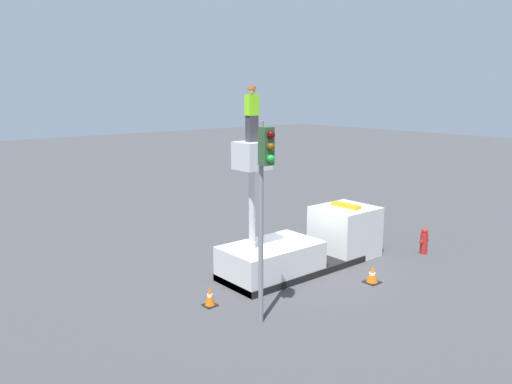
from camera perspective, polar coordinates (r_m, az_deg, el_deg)
ground_plane at (r=18.50m, az=4.28°, el=-8.94°), size 120.00×120.00×0.00m
bucket_truck at (r=18.66m, az=5.76°, el=-5.99°), size 6.74×2.14×4.84m
worker at (r=16.08m, az=-0.48°, el=8.88°), size 0.40×0.26×1.75m
traffic_light_pole at (r=13.29m, az=0.95°, el=0.90°), size 0.34×0.57×5.67m
fire_hydrant at (r=21.24m, az=18.65°, el=-5.33°), size 0.54×0.30×1.07m
traffic_cone_rear at (r=15.59m, az=-5.29°, el=-11.85°), size 0.40×0.40×0.60m
traffic_cone_curbside at (r=17.73m, az=13.15°, el=-9.21°), size 0.50×0.50×0.58m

